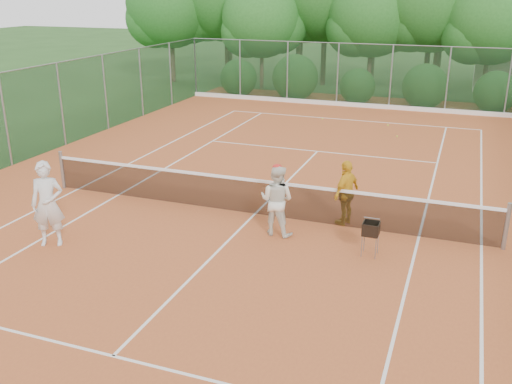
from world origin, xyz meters
TOP-DOWN VIEW (x-y plane):
  - ground at (0.00, 0.00)m, footprint 120.00×120.00m
  - clay_court at (0.00, 0.00)m, footprint 18.00×36.00m
  - tennis_net at (0.00, 0.00)m, footprint 11.97×0.10m
  - player_white at (-3.68, -3.29)m, footprint 0.85×0.73m
  - player_center_grp at (0.91, -0.96)m, footprint 0.89×0.73m
  - player_yellow at (2.30, 0.22)m, footprint 0.71×1.03m
  - ball_hopper at (3.18, -1.33)m, footprint 0.34×0.34m
  - stray_ball_a at (-1.12, 11.55)m, footprint 0.07×0.07m
  - stray_ball_b at (1.78, 11.33)m, footprint 0.07×0.07m
  - stray_ball_c at (2.40, 9.48)m, footprint 0.07×0.07m
  - court_markings at (0.00, 0.00)m, footprint 11.03×23.83m
  - fence_back at (0.00, 15.00)m, footprint 18.07×0.07m

SIDE VIEW (x-z plane):
  - ground at x=0.00m, z-range 0.00..0.00m
  - clay_court at x=0.00m, z-range 0.00..0.02m
  - court_markings at x=0.00m, z-range 0.02..0.03m
  - stray_ball_a at x=-1.12m, z-range 0.02..0.09m
  - stray_ball_b at x=1.78m, z-range 0.02..0.09m
  - stray_ball_c at x=2.40m, z-range 0.02..0.09m
  - tennis_net at x=0.00m, z-range -0.02..1.08m
  - ball_hopper at x=3.18m, z-range 0.24..1.01m
  - player_yellow at x=2.30m, z-range 0.02..1.65m
  - player_center_grp at x=0.91m, z-range 0.01..1.74m
  - player_white at x=-3.68m, z-range 0.02..1.97m
  - fence_back at x=0.00m, z-range 0.02..3.02m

